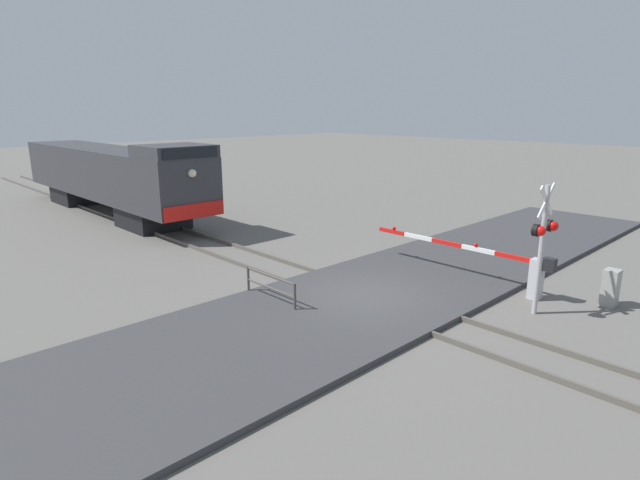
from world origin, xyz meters
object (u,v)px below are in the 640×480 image
locomotive (111,175)px  guard_railing (270,285)px  crossing_signal (543,236)px  utility_cabinet (610,288)px  crossing_gate (508,265)px

locomotive → guard_railing: bearing=-97.8°
locomotive → crossing_signal: (2.72, -22.76, 0.12)m
utility_cabinet → locomotive: bearing=101.5°
crossing_signal → guard_railing: (-5.03, 5.87, -1.70)m
locomotive → utility_cabinet: locomotive is taller
locomotive → crossing_signal: bearing=-83.2°
crossing_signal → utility_cabinet: (2.18, -1.26, -1.74)m
locomotive → crossing_signal: 22.93m
crossing_signal → crossing_gate: size_ratio=0.56×
locomotive → crossing_gate: locomotive is taller
crossing_gate → crossing_signal: bearing=-128.6°
crossing_gate → utility_cabinet: (1.00, -2.75, -0.31)m
crossing_signal → guard_railing: size_ratio=1.64×
locomotive → utility_cabinet: bearing=-78.5°
locomotive → crossing_signal: locomotive is taller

